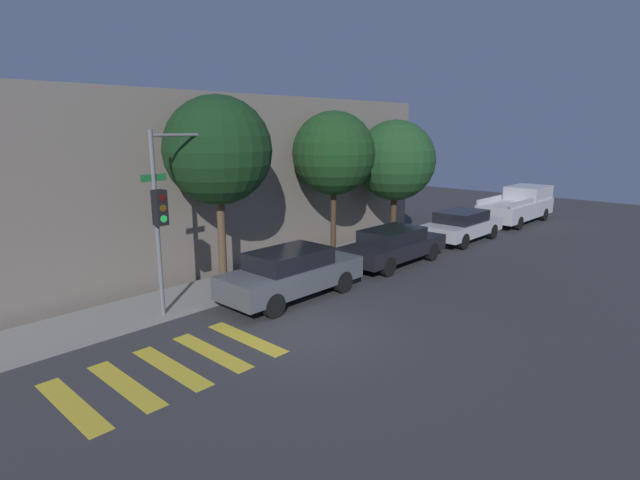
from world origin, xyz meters
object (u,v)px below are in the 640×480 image
at_px(sedan_far_end, 462,225).
at_px(pickup_truck, 519,205).
at_px(tree_far_end, 395,161).
at_px(sedan_middle, 393,245).
at_px(tree_midblock, 334,153).
at_px(sedan_near_corner, 292,273).
at_px(traffic_light_pole, 175,193).
at_px(tree_near_corner, 218,151).

xyz_separation_m(sedan_far_end, pickup_truck, (6.42, 0.00, 0.19)).
height_order(sedan_far_end, tree_far_end, tree_far_end).
distance_m(sedan_middle, tree_midblock, 4.10).
distance_m(sedan_middle, sedan_far_end, 5.33).
distance_m(sedan_near_corner, tree_far_end, 9.14).
xyz_separation_m(pickup_truck, tree_far_end, (-8.60, 2.21, 2.68)).
height_order(sedan_middle, tree_far_end, tree_far_end).
relative_size(traffic_light_pole, pickup_truck, 0.88).
bearing_deg(tree_far_end, tree_midblock, 180.00).
xyz_separation_m(sedan_far_end, tree_near_corner, (-11.47, 2.21, 3.60)).
xyz_separation_m(sedan_middle, tree_midblock, (-0.90, 2.21, 3.33)).
distance_m(tree_near_corner, tree_far_end, 9.31).
bearing_deg(tree_near_corner, tree_midblock, 0.00).
xyz_separation_m(sedan_near_corner, sedan_far_end, (10.59, 0.00, -0.05)).
bearing_deg(tree_midblock, sedan_near_corner, -153.16).
relative_size(sedan_near_corner, tree_midblock, 0.82).
height_order(traffic_light_pole, pickup_truck, traffic_light_pole).
bearing_deg(sedan_middle, tree_far_end, 35.07).
height_order(pickup_truck, tree_far_end, tree_far_end).
bearing_deg(tree_midblock, sedan_middle, -67.88).
distance_m(sedan_far_end, tree_far_end, 4.23).
height_order(tree_near_corner, tree_midblock, tree_near_corner).
bearing_deg(traffic_light_pole, tree_far_end, 4.72).
bearing_deg(tree_far_end, tree_near_corner, 180.00).
bearing_deg(tree_midblock, sedan_far_end, -19.52).
relative_size(sedan_middle, sedan_far_end, 1.04).
relative_size(sedan_near_corner, sedan_far_end, 1.03).
xyz_separation_m(sedan_near_corner, tree_far_end, (8.41, 2.21, 2.81)).
bearing_deg(sedan_near_corner, pickup_truck, 0.00).
distance_m(sedan_middle, tree_far_end, 4.80).
xyz_separation_m(traffic_light_pole, tree_far_end, (11.38, 0.94, 0.26)).
relative_size(traffic_light_pole, sedan_far_end, 1.11).
bearing_deg(tree_midblock, pickup_truck, -9.91).
xyz_separation_m(traffic_light_pole, tree_midblock, (7.33, 0.94, 0.72)).
xyz_separation_m(traffic_light_pole, sedan_middle, (8.23, -1.27, -2.62)).
distance_m(tree_near_corner, tree_midblock, 5.24).
height_order(traffic_light_pole, tree_midblock, tree_midblock).
relative_size(sedan_middle, tree_midblock, 0.83).
bearing_deg(tree_near_corner, tree_far_end, 0.00).
height_order(sedan_near_corner, tree_near_corner, tree_near_corner).
relative_size(sedan_middle, tree_near_corner, 0.78).
bearing_deg(pickup_truck, sedan_middle, 180.00).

